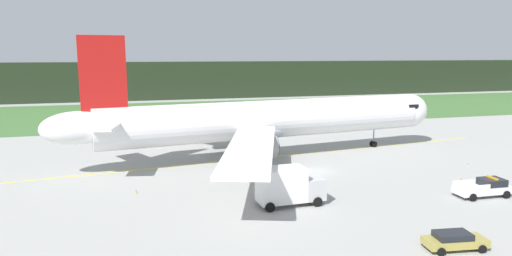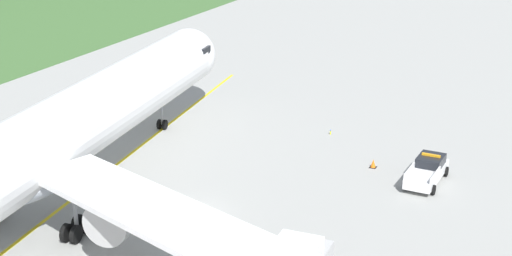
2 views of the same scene
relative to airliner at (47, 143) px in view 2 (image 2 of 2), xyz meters
name	(u,v)px [view 2 (image 2 of 2)]	position (x,y,z in m)	size (l,w,h in m)	color
ground	(190,216)	(3.65, -8.62, -5.13)	(320.00, 320.00, 0.00)	#9C9C98
taxiway_centerline_main	(59,209)	(0.71, 0.09, -5.13)	(72.86, 0.30, 0.01)	yellow
airliner	(47,143)	(0.00, 0.00, 0.00)	(55.11, 49.10, 16.10)	white
ops_pickup_truck	(428,170)	(16.26, -21.91, -4.23)	(5.70, 2.44, 1.94)	white
apron_cone	(373,164)	(17.23, -17.43, -4.81)	(0.53, 0.53, 0.67)	black
taxiway_edge_light_east	(330,132)	(22.96, -11.82, -4.89)	(0.12, 0.12, 0.45)	yellow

